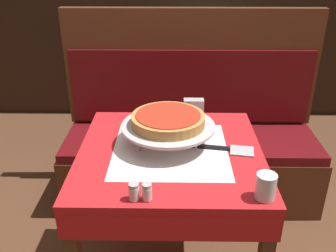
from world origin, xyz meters
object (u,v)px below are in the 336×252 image
at_px(dining_table_rear, 205,60).
at_px(water_glass_near, 266,186).
at_px(dining_table_front, 170,170).
at_px(napkin_holder, 194,108).
at_px(deep_dish_pizza, 168,120).
at_px(pizza_server, 224,149).
at_px(salt_shaker, 134,192).
at_px(pizza_pan_stand, 168,127).
at_px(condiment_caddy, 214,43).
at_px(booth_bench, 190,148).
at_px(pepper_shaker, 147,192).

relative_size(dining_table_rear, water_glass_near, 8.50).
height_order(dining_table_front, napkin_holder, napkin_holder).
relative_size(deep_dish_pizza, water_glass_near, 3.37).
relative_size(pizza_server, napkin_holder, 2.78).
distance_m(salt_shaker, napkin_holder, 0.72).
height_order(water_glass_near, napkin_holder, water_glass_near).
xyz_separation_m(dining_table_front, deep_dish_pizza, (-0.01, 0.06, 0.22)).
distance_m(dining_table_front, salt_shaker, 0.39).
height_order(dining_table_front, pizza_pan_stand, pizza_pan_stand).
bearing_deg(pizza_pan_stand, dining_table_rear, 80.25).
relative_size(dining_table_front, napkin_holder, 7.82).
relative_size(dining_table_rear, napkin_holder, 7.92).
bearing_deg(deep_dish_pizza, dining_table_rear, 80.25).
bearing_deg(pizza_pan_stand, water_glass_near, -48.50).
bearing_deg(salt_shaker, dining_table_front, 70.60).
bearing_deg(condiment_caddy, pizza_server, -94.04).
bearing_deg(pizza_pan_stand, salt_shaker, -105.47).
bearing_deg(water_glass_near, pizza_pan_stand, 131.50).
distance_m(booth_bench, salt_shaker, 1.25).
distance_m(pizza_server, pepper_shaker, 0.46).
distance_m(deep_dish_pizza, salt_shaker, 0.42).
xyz_separation_m(salt_shaker, condiment_caddy, (0.46, 2.02, 0.02)).
bearing_deg(deep_dish_pizza, booth_bench, 79.54).
relative_size(booth_bench, deep_dish_pizza, 5.22).
bearing_deg(pizza_pan_stand, napkin_holder, 66.86).
height_order(water_glass_near, condiment_caddy, condiment_caddy).
xyz_separation_m(pizza_pan_stand, condiment_caddy, (0.35, 1.62, -0.03)).
xyz_separation_m(dining_table_rear, napkin_holder, (-0.17, -1.39, 0.15)).
bearing_deg(water_glass_near, deep_dish_pizza, 131.50).
bearing_deg(pizza_server, water_glass_near, -72.95).
relative_size(pizza_server, condiment_caddy, 1.77).
xyz_separation_m(pizza_server, water_glass_near, (0.10, -0.33, 0.04)).
height_order(dining_table_rear, deep_dish_pizza, deep_dish_pizza).
xyz_separation_m(dining_table_front, condiment_caddy, (0.34, 1.67, 0.15)).
relative_size(water_glass_near, condiment_caddy, 0.59).
height_order(salt_shaker, pepper_shaker, same).
xyz_separation_m(booth_bench, water_glass_near, (0.20, -1.12, 0.49)).
height_order(pizza_pan_stand, water_glass_near, water_glass_near).
bearing_deg(napkin_holder, salt_shaker, -108.78).
xyz_separation_m(dining_table_rear, deep_dish_pizza, (-0.29, -1.68, 0.22)).
height_order(dining_table_rear, salt_shaker, salt_shaker).
relative_size(booth_bench, water_glass_near, 17.57).
bearing_deg(condiment_caddy, salt_shaker, -102.95).
height_order(water_glass_near, pepper_shaker, water_glass_near).
bearing_deg(pepper_shaker, salt_shaker, -180.00).
xyz_separation_m(booth_bench, deep_dish_pizza, (-0.14, -0.74, 0.56)).
distance_m(pizza_server, water_glass_near, 0.35).
bearing_deg(deep_dish_pizza, dining_table_front, -79.21).
xyz_separation_m(dining_table_front, napkin_holder, (0.11, 0.34, 0.14)).
bearing_deg(dining_table_rear, pizza_server, -91.75).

